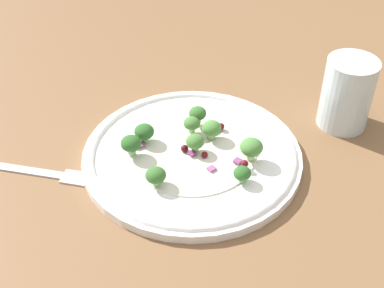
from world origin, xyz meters
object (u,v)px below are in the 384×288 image
object	(u,v)px
broccoli_floret_1	(192,124)
fork	(29,170)
plate	(192,155)
broccoli_floret_2	(131,144)
broccoli_floret_0	(156,176)
water_glass	(347,93)

from	to	relation	value
broccoli_floret_1	fork	distance (cm)	21.72
plate	broccoli_floret_1	distance (cm)	4.45
broccoli_floret_2	fork	world-z (taller)	broccoli_floret_2
plate	broccoli_floret_2	bearing A→B (deg)	5.31
broccoli_floret_0	broccoli_floret_2	xyz separation A→B (cm)	(3.44, -5.36, 0.42)
broccoli_floret_1	plate	bearing A→B (deg)	91.15
broccoli_floret_0	water_glass	world-z (taller)	water_glass
plate	broccoli_floret_1	world-z (taller)	broccoli_floret_1
broccoli_floret_0	water_glass	xyz separation A→B (cm)	(-25.35, -14.30, 2.20)
fork	broccoli_floret_1	bearing A→B (deg)	-162.78
plate	fork	bearing A→B (deg)	6.82
broccoli_floret_2	broccoli_floret_1	bearing A→B (deg)	-148.69
broccoli_floret_2	fork	size ratio (longest dim) A/B	0.14
broccoli_floret_1	water_glass	size ratio (longest dim) A/B	0.22
broccoli_floret_2	water_glass	size ratio (longest dim) A/B	0.26
plate	broccoli_floret_2	size ratio (longest dim) A/B	10.66
fork	water_glass	bearing A→B (deg)	-165.64
fork	broccoli_floret_0	bearing A→B (deg)	167.63
plate	fork	world-z (taller)	plate
plate	water_glass	xyz separation A→B (cm)	(-21.11, -8.22, 4.17)
broccoli_floret_0	broccoli_floret_1	bearing A→B (deg)	-112.64
broccoli_floret_2	broccoli_floret_0	bearing A→B (deg)	122.67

